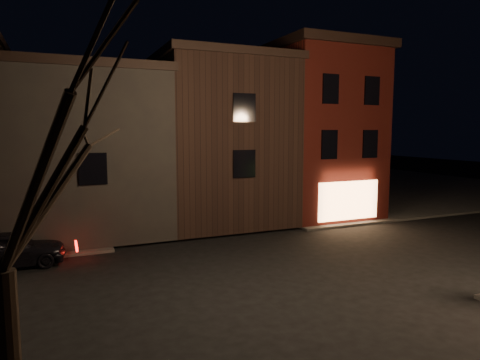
{
  "coord_description": "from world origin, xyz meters",
  "views": [
    {
      "loc": [
        -7.17,
        -14.21,
        5.39
      ],
      "look_at": [
        0.27,
        3.12,
        3.2
      ],
      "focal_mm": 32.0,
      "sensor_mm": 36.0,
      "label": 1
    }
  ],
  "objects": [
    {
      "name": "ground",
      "position": [
        0.0,
        0.0,
        0.0
      ],
      "size": [
        120.0,
        120.0,
        0.0
      ],
      "primitive_type": "plane",
      "color": "black",
      "rests_on": "ground"
    },
    {
      "name": "sidewalk_far_right",
      "position": [
        20.0,
        20.0,
        0.06
      ],
      "size": [
        30.0,
        30.0,
        0.12
      ],
      "primitive_type": "cube",
      "color": "#2D2B28",
      "rests_on": "ground"
    },
    {
      "name": "corner_building",
      "position": [
        8.0,
        9.47,
        5.4
      ],
      "size": [
        6.5,
        8.5,
        10.5
      ],
      "color": "#4D120D",
      "rests_on": "ground"
    },
    {
      "name": "row_building_a",
      "position": [
        1.5,
        10.5,
        4.83
      ],
      "size": [
        7.3,
        10.3,
        9.4
      ],
      "color": "black",
      "rests_on": "ground"
    },
    {
      "name": "row_building_b",
      "position": [
        -5.75,
        10.5,
        4.33
      ],
      "size": [
        7.8,
        10.3,
        8.4
      ],
      "color": "black",
      "rests_on": "ground"
    },
    {
      "name": "parked_car_a",
      "position": [
        -9.17,
        4.47,
        0.74
      ],
      "size": [
        4.35,
        1.81,
        1.47
      ],
      "primitive_type": "imported",
      "rotation": [
        0.0,
        0.0,
        1.59
      ],
      "color": "black",
      "rests_on": "ground"
    }
  ]
}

